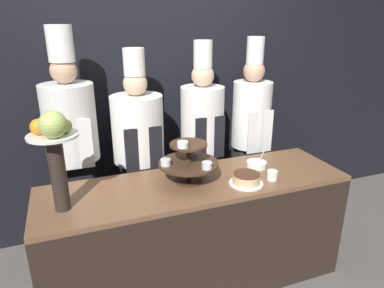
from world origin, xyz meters
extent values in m
cube|color=black|center=(0.00, 1.33, 1.40)|extent=(10.00, 0.06, 2.80)
cube|color=black|center=(0.00, 0.32, 0.41)|extent=(2.19, 0.63, 0.83)
cube|color=brown|center=(0.00, 0.32, 0.84)|extent=(2.19, 0.63, 0.03)
cylinder|color=#3D2819|center=(-0.06, 0.33, 0.87)|extent=(0.19, 0.19, 0.02)
cylinder|color=#3D2819|center=(-0.06, 0.33, 1.00)|extent=(0.04, 0.04, 0.29)
cylinder|color=#3D2819|center=(-0.06, 0.33, 1.00)|extent=(0.42, 0.42, 0.02)
cylinder|color=#3D2819|center=(-0.06, 0.33, 1.14)|extent=(0.26, 0.26, 0.02)
cylinder|color=silver|center=(-0.22, 0.34, 1.03)|extent=(0.07, 0.07, 0.04)
cylinder|color=red|center=(-0.22, 0.34, 1.03)|extent=(0.06, 0.06, 0.03)
cylinder|color=silver|center=(0.02, 0.19, 1.03)|extent=(0.07, 0.07, 0.04)
cylinder|color=gold|center=(0.02, 0.19, 1.03)|extent=(0.06, 0.06, 0.03)
cylinder|color=silver|center=(0.03, 0.47, 1.03)|extent=(0.07, 0.07, 0.04)
cylinder|color=green|center=(0.03, 0.47, 1.03)|extent=(0.06, 0.06, 0.03)
cylinder|color=white|center=(-0.12, 0.28, 1.17)|extent=(0.07, 0.07, 0.04)
cylinder|color=#2D231E|center=(-0.89, 0.26, 1.09)|extent=(0.09, 0.09, 0.46)
cylinder|color=white|center=(-0.89, 0.26, 1.33)|extent=(0.28, 0.28, 0.01)
sphere|color=#84B742|center=(-0.82, 0.26, 1.38)|extent=(0.08, 0.08, 0.08)
sphere|color=orange|center=(-0.90, 0.33, 1.37)|extent=(0.07, 0.07, 0.07)
sphere|color=orange|center=(-0.96, 0.28, 1.38)|extent=(0.09, 0.09, 0.09)
sphere|color=#ADC160|center=(-0.88, 0.19, 1.41)|extent=(0.15, 0.15, 0.15)
cylinder|color=white|center=(0.31, 0.16, 0.86)|extent=(0.24, 0.24, 0.01)
cylinder|color=#E0BC89|center=(0.31, 0.16, 0.90)|extent=(0.19, 0.19, 0.06)
cylinder|color=#472819|center=(0.31, 0.16, 0.94)|extent=(0.19, 0.19, 0.01)
cylinder|color=white|center=(0.52, 0.16, 0.89)|extent=(0.08, 0.08, 0.07)
cylinder|color=white|center=(0.53, 0.39, 0.88)|extent=(0.15, 0.15, 0.04)
cylinder|color=#BCBCC1|center=(0.57, 0.39, 0.95)|extent=(0.05, 0.01, 0.11)
cube|color=black|center=(-0.79, 0.94, 0.46)|extent=(0.29, 0.16, 0.91)
cylinder|color=silver|center=(-0.79, 0.94, 1.21)|extent=(0.39, 0.39, 0.59)
cube|color=white|center=(-0.79, 0.75, 1.09)|extent=(0.28, 0.01, 0.38)
sphere|color=tan|center=(-0.79, 0.94, 1.59)|extent=(0.19, 0.19, 0.19)
cylinder|color=white|center=(-0.79, 0.94, 1.78)|extent=(0.18, 0.18, 0.25)
cube|color=#38332D|center=(-0.28, 0.94, 0.41)|extent=(0.31, 0.17, 0.83)
cylinder|color=white|center=(-0.28, 0.94, 1.10)|extent=(0.42, 0.42, 0.55)
cube|color=black|center=(-0.28, 0.74, 0.99)|extent=(0.29, 0.01, 0.35)
sphere|color=#DBB28E|center=(-0.28, 0.94, 1.47)|extent=(0.19, 0.19, 0.19)
cylinder|color=white|center=(-0.28, 0.94, 1.64)|extent=(0.17, 0.17, 0.21)
cube|color=#38332D|center=(0.29, 0.94, 0.42)|extent=(0.28, 0.15, 0.84)
cylinder|color=white|center=(0.29, 0.94, 1.12)|extent=(0.37, 0.37, 0.57)
cube|color=black|center=(0.29, 0.76, 1.01)|extent=(0.26, 0.01, 0.37)
sphere|color=#DBB28E|center=(0.29, 0.94, 1.50)|extent=(0.19, 0.19, 0.19)
cylinder|color=white|center=(0.29, 0.94, 1.68)|extent=(0.15, 0.15, 0.22)
cube|color=#38332D|center=(0.78, 0.94, 0.41)|extent=(0.26, 0.14, 0.82)
cylinder|color=white|center=(0.78, 0.94, 1.12)|extent=(0.35, 0.35, 0.60)
cube|color=white|center=(0.78, 0.77, 1.00)|extent=(0.24, 0.01, 0.38)
sphere|color=tan|center=(0.78, 0.94, 1.52)|extent=(0.19, 0.19, 0.19)
cylinder|color=white|center=(0.78, 0.94, 1.69)|extent=(0.15, 0.15, 0.23)
camera|label=1|loc=(-0.80, -1.71, 1.94)|focal=32.00mm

